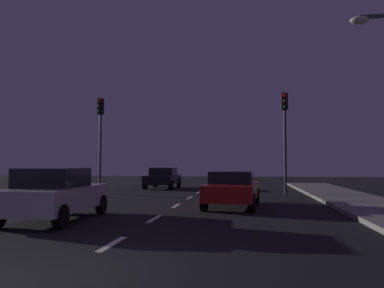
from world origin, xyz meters
TOP-DOWN VIEW (x-y plane):
  - ground_plane at (0.00, 7.00)m, footprint 80.00×80.00m
  - lane_stripe_second at (0.00, 2.60)m, footprint 0.16×1.60m
  - lane_stripe_third at (0.00, 6.40)m, footprint 0.16×1.60m
  - lane_stripe_fourth at (0.00, 10.20)m, footprint 0.16×1.60m
  - lane_stripe_fifth at (0.00, 14.00)m, footprint 0.16×1.60m
  - lane_stripe_sixth at (0.00, 17.80)m, footprint 0.16×1.60m
  - lane_stripe_seventh at (0.00, 21.60)m, footprint 0.16×1.60m
  - traffic_signal_left at (-5.34, 15.78)m, footprint 0.32×0.38m
  - traffic_signal_right at (4.83, 15.78)m, footprint 0.32×0.38m
  - car_stopped_ahead at (2.26, 10.10)m, footprint 2.18×4.63m
  - car_adjacent_lane at (-2.86, 5.71)m, footprint 2.11×4.40m
  - car_oncoming_far at (-2.88, 21.15)m, footprint 1.99×3.91m

SIDE VIEW (x-z plane):
  - ground_plane at x=0.00m, z-range 0.00..0.00m
  - lane_stripe_second at x=0.00m, z-range 0.00..0.01m
  - lane_stripe_third at x=0.00m, z-range 0.00..0.01m
  - lane_stripe_fourth at x=0.00m, z-range 0.00..0.01m
  - lane_stripe_fifth at x=0.00m, z-range 0.00..0.01m
  - lane_stripe_sixth at x=0.00m, z-range 0.00..0.01m
  - lane_stripe_seventh at x=0.00m, z-range 0.00..0.01m
  - car_stopped_ahead at x=2.26m, z-range 0.03..1.42m
  - car_oncoming_far at x=-2.88m, z-range 0.02..1.43m
  - car_adjacent_lane at x=-2.86m, z-range 0.01..1.56m
  - traffic_signal_left at x=-5.34m, z-range 1.05..6.41m
  - traffic_signal_right at x=4.83m, z-range 1.06..6.49m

